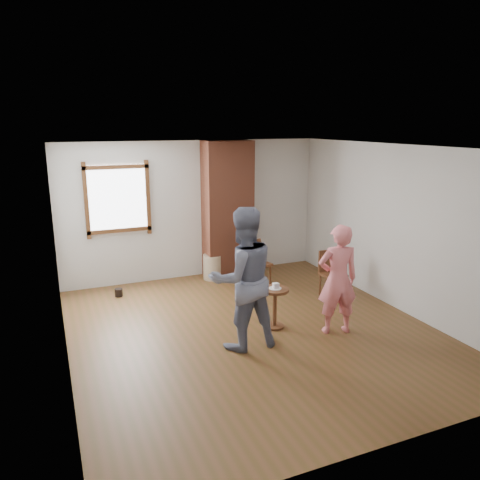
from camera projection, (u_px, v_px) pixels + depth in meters
name	position (u px, v px, depth m)	size (l,w,h in m)	color
ground	(252.00, 331.00, 6.75)	(5.50, 5.50, 0.00)	brown
room_shell	(233.00, 201.00, 6.83)	(5.04, 5.52, 2.62)	silver
brick_chimney	(228.00, 210.00, 8.89)	(0.90, 0.50, 2.60)	#974E35
stoneware_crock	(213.00, 267.00, 8.93)	(0.37, 0.37, 0.48)	#C6B58F
dark_pot	(119.00, 292.00, 8.07)	(0.14, 0.14, 0.14)	black
dining_chair_left	(256.00, 261.00, 8.51)	(0.48, 0.48, 0.84)	brown
dining_chair_right	(331.00, 271.00, 8.00)	(0.37, 0.37, 0.80)	brown
side_table	(275.00, 301.00, 6.77)	(0.40, 0.40, 0.60)	brown
cake_plate	(275.00, 288.00, 6.72)	(0.18, 0.18, 0.01)	white
cake_slice	(276.00, 286.00, 6.71)	(0.08, 0.07, 0.06)	silver
man	(243.00, 279.00, 6.07)	(0.92, 0.72, 1.90)	#131936
person_pink	(338.00, 279.00, 6.53)	(0.58, 0.38, 1.58)	pink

